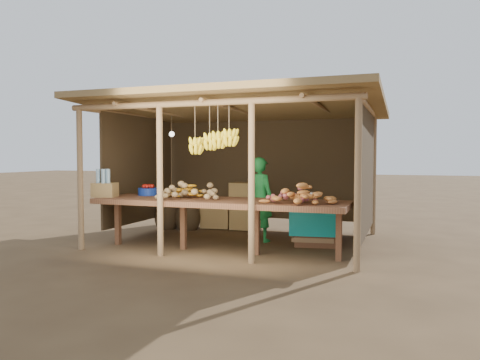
% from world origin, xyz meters
% --- Properties ---
extents(ground, '(60.00, 60.00, 0.00)m').
position_xyz_m(ground, '(0.00, 0.00, 0.00)').
color(ground, brown).
rests_on(ground, ground).
extents(stall_structure, '(4.70, 3.50, 2.43)m').
position_xyz_m(stall_structure, '(0.00, 0.12, 1.93)').
color(stall_structure, '#9C7750').
rests_on(stall_structure, ground).
extents(counter, '(3.90, 1.05, 0.80)m').
position_xyz_m(counter, '(0.00, -0.95, 0.74)').
color(counter, brown).
rests_on(counter, ground).
extents(potato_heap, '(1.02, 0.76, 0.36)m').
position_xyz_m(potato_heap, '(-0.44, -1.04, 0.98)').
color(potato_heap, olive).
rests_on(potato_heap, counter).
extents(sweet_potato_heap, '(1.08, 0.86, 0.36)m').
position_xyz_m(sweet_potato_heap, '(1.28, -1.10, 0.98)').
color(sweet_potato_heap, '#C77733').
rests_on(sweet_potato_heap, counter).
extents(onion_heap, '(0.79, 0.56, 0.35)m').
position_xyz_m(onion_heap, '(1.15, -1.03, 0.98)').
color(onion_heap, '#A95254').
rests_on(onion_heap, counter).
extents(banana_pile, '(0.66, 0.54, 0.35)m').
position_xyz_m(banana_pile, '(-0.66, -0.73, 0.97)').
color(banana_pile, yellow).
rests_on(banana_pile, counter).
extents(tomato_basin, '(0.35, 0.35, 0.18)m').
position_xyz_m(tomato_basin, '(-1.41, -0.62, 0.88)').
color(tomato_basin, navy).
rests_on(tomato_basin, counter).
extents(bottle_box, '(0.41, 0.35, 0.45)m').
position_xyz_m(bottle_box, '(-1.90, -1.15, 0.97)').
color(bottle_box, '#9F7B47').
rests_on(bottle_box, counter).
extents(vendor, '(0.62, 0.53, 1.44)m').
position_xyz_m(vendor, '(0.33, 0.12, 0.72)').
color(vendor, '#1A7530').
rests_on(vendor, ground).
extents(tarp_crate, '(0.82, 0.74, 0.88)m').
position_xyz_m(tarp_crate, '(1.29, 0.09, 0.36)').
color(tarp_crate, brown).
rests_on(tarp_crate, ground).
extents(carton_stack, '(1.22, 0.48, 0.91)m').
position_xyz_m(carton_stack, '(-0.49, 1.16, 0.40)').
color(carton_stack, '#9F7B47').
rests_on(carton_stack, ground).
extents(burlap_sacks, '(0.97, 0.51, 0.68)m').
position_xyz_m(burlap_sacks, '(-1.61, 0.80, 0.30)').
color(burlap_sacks, '#463520').
rests_on(burlap_sacks, ground).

